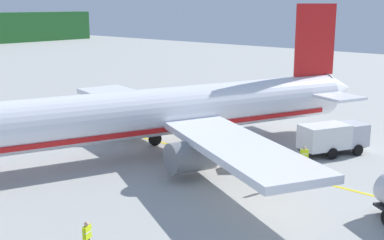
% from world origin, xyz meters
% --- Properties ---
extents(airliner_foreground, '(40.23, 33.74, 11.90)m').
position_xyz_m(airliner_foreground, '(25.67, 19.79, 3.39)').
color(airliner_foreground, white).
rests_on(airliner_foreground, ground).
extents(service_truck_catering, '(6.02, 4.37, 2.52)m').
position_xyz_m(service_truck_catering, '(35.15, 9.31, 1.45)').
color(service_truck_catering, silver).
rests_on(service_truck_catering, ground).
extents(cargo_container_near, '(2.37, 2.37, 1.95)m').
position_xyz_m(cargo_container_near, '(28.45, 12.45, 0.92)').
color(cargo_container_near, '#333338').
rests_on(cargo_container_near, ground).
extents(crew_marshaller, '(0.46, 0.51, 1.75)m').
position_xyz_m(crew_marshaller, '(30.15, 9.09, 1.04)').
color(crew_marshaller, '#191E33').
rests_on(crew_marshaller, ground).
extents(crew_loader_left, '(0.60, 0.37, 1.62)m').
position_xyz_m(crew_loader_left, '(24.86, 8.61, 0.95)').
color(crew_loader_left, '#191E33').
rests_on(crew_loader_left, ground).
extents(crew_loader_right, '(0.61, 0.34, 1.73)m').
position_xyz_m(crew_loader_right, '(11.67, 10.37, 1.02)').
color(crew_loader_right, '#191E33').
rests_on(crew_loader_right, ground).
extents(apron_guide_line, '(0.30, 60.00, 0.01)m').
position_xyz_m(apron_guide_line, '(28.43, 14.99, 0.01)').
color(apron_guide_line, yellow).
rests_on(apron_guide_line, ground).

